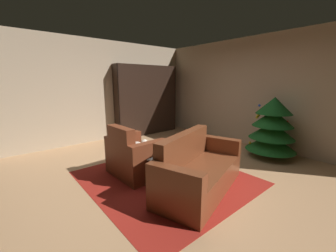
{
  "coord_description": "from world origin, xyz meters",
  "views": [
    {
      "loc": [
        2.67,
        -2.4,
        1.62
      ],
      "look_at": [
        -0.18,
        0.0,
        0.82
      ],
      "focal_mm": 22.3,
      "sensor_mm": 36.0,
      "label": 1
    }
  ],
  "objects_px": {
    "bookshelf_unit": "(151,100)",
    "book_stack_on_table": "(159,151)",
    "couch_red": "(198,171)",
    "decorated_tree": "(272,127)",
    "coffee_table": "(163,155)",
    "bottle_on_table": "(162,152)",
    "armchair_red": "(134,158)"
  },
  "relations": [
    {
      "from": "bookshelf_unit",
      "to": "book_stack_on_table",
      "type": "xyz_separation_m",
      "value": [
        2.69,
        -1.75,
        -0.56
      ]
    },
    {
      "from": "couch_red",
      "to": "decorated_tree",
      "type": "bearing_deg",
      "value": 88.33
    },
    {
      "from": "coffee_table",
      "to": "book_stack_on_table",
      "type": "bearing_deg",
      "value": -116.37
    },
    {
      "from": "couch_red",
      "to": "book_stack_on_table",
      "type": "height_order",
      "value": "couch_red"
    },
    {
      "from": "couch_red",
      "to": "bottle_on_table",
      "type": "distance_m",
      "value": 0.63
    },
    {
      "from": "coffee_table",
      "to": "book_stack_on_table",
      "type": "distance_m",
      "value": 0.11
    },
    {
      "from": "coffee_table",
      "to": "armchair_red",
      "type": "bearing_deg",
      "value": -141.83
    },
    {
      "from": "decorated_tree",
      "to": "coffee_table",
      "type": "bearing_deg",
      "value": -106.54
    },
    {
      "from": "armchair_red",
      "to": "decorated_tree",
      "type": "relative_size",
      "value": 0.73
    },
    {
      "from": "bookshelf_unit",
      "to": "decorated_tree",
      "type": "relative_size",
      "value": 1.6
    },
    {
      "from": "couch_red",
      "to": "coffee_table",
      "type": "relative_size",
      "value": 2.53
    },
    {
      "from": "bookshelf_unit",
      "to": "decorated_tree",
      "type": "distance_m",
      "value": 3.54
    },
    {
      "from": "coffee_table",
      "to": "bookshelf_unit",
      "type": "bearing_deg",
      "value": 148.22
    },
    {
      "from": "bookshelf_unit",
      "to": "coffee_table",
      "type": "relative_size",
      "value": 2.82
    },
    {
      "from": "armchair_red",
      "to": "couch_red",
      "type": "distance_m",
      "value": 1.17
    },
    {
      "from": "armchair_red",
      "to": "coffee_table",
      "type": "distance_m",
      "value": 0.53
    },
    {
      "from": "bottle_on_table",
      "to": "decorated_tree",
      "type": "relative_size",
      "value": 0.19
    },
    {
      "from": "couch_red",
      "to": "bookshelf_unit",
      "type": "bearing_deg",
      "value": 155.57
    },
    {
      "from": "armchair_red",
      "to": "couch_red",
      "type": "xyz_separation_m",
      "value": [
        1.06,
        0.48,
        -0.02
      ]
    },
    {
      "from": "couch_red",
      "to": "coffee_table",
      "type": "xyz_separation_m",
      "value": [
        -0.65,
        -0.15,
        0.1
      ]
    },
    {
      "from": "book_stack_on_table",
      "to": "decorated_tree",
      "type": "xyz_separation_m",
      "value": [
        0.75,
        2.47,
        0.17
      ]
    },
    {
      "from": "decorated_tree",
      "to": "couch_red",
      "type": "bearing_deg",
      "value": -91.67
    },
    {
      "from": "armchair_red",
      "to": "bottle_on_table",
      "type": "distance_m",
      "value": 0.62
    },
    {
      "from": "bookshelf_unit",
      "to": "couch_red",
      "type": "bearing_deg",
      "value": -24.43
    },
    {
      "from": "coffee_table",
      "to": "decorated_tree",
      "type": "relative_size",
      "value": 0.57
    },
    {
      "from": "armchair_red",
      "to": "coffee_table",
      "type": "relative_size",
      "value": 1.28
    },
    {
      "from": "book_stack_on_table",
      "to": "bookshelf_unit",
      "type": "bearing_deg",
      "value": 147.01
    },
    {
      "from": "bookshelf_unit",
      "to": "couch_red",
      "type": "height_order",
      "value": "bookshelf_unit"
    },
    {
      "from": "decorated_tree",
      "to": "bottle_on_table",
      "type": "bearing_deg",
      "value": -102.59
    },
    {
      "from": "armchair_red",
      "to": "coffee_table",
      "type": "height_order",
      "value": "armchair_red"
    },
    {
      "from": "couch_red",
      "to": "bottle_on_table",
      "type": "relative_size",
      "value": 7.7
    },
    {
      "from": "bottle_on_table",
      "to": "coffee_table",
      "type": "bearing_deg",
      "value": 135.45
    }
  ]
}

